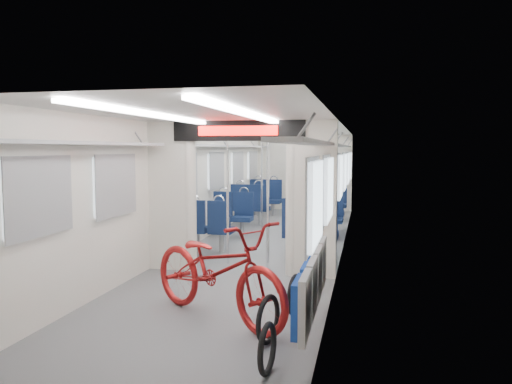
% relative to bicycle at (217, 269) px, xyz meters
% --- Properties ---
extents(carriage, '(12.00, 12.02, 2.31)m').
position_rel_bicycle_xyz_m(carriage, '(-0.27, 3.85, 0.94)').
color(carriage, '#515456').
rests_on(carriage, ground).
extents(bicycle, '(2.20, 1.81, 1.13)m').
position_rel_bicycle_xyz_m(bicycle, '(0.00, 0.00, 0.00)').
color(bicycle, maroon).
rests_on(bicycle, ground).
extents(flip_bench, '(0.12, 2.13, 0.54)m').
position_rel_bicycle_xyz_m(flip_bench, '(1.08, -0.31, 0.02)').
color(flip_bench, gray).
rests_on(flip_bench, carriage).
extents(bike_hoop_a, '(0.09, 0.45, 0.45)m').
position_rel_bicycle_xyz_m(bike_hoop_a, '(0.80, -1.22, -0.36)').
color(bike_hoop_a, black).
rests_on(bike_hoop_a, ground).
extents(bike_hoop_b, '(0.17, 0.49, 0.49)m').
position_rel_bicycle_xyz_m(bike_hoop_b, '(0.68, -0.56, -0.35)').
color(bike_hoop_b, black).
rests_on(bike_hoop_b, ground).
extents(bike_hoop_c, '(0.13, 0.48, 0.48)m').
position_rel_bicycle_xyz_m(bike_hoop_c, '(0.82, 0.32, -0.35)').
color(bike_hoop_c, black).
rests_on(bike_hoop_c, ground).
extents(seat_bay_near_left, '(0.89, 1.96, 1.06)m').
position_rel_bicycle_xyz_m(seat_bay_near_left, '(-1.21, 4.28, -0.04)').
color(seat_bay_near_left, '#0C1836').
rests_on(seat_bay_near_left, ground).
extents(seat_bay_near_right, '(0.95, 2.26, 1.16)m').
position_rel_bicycle_xyz_m(seat_bay_near_right, '(0.66, 4.34, 0.00)').
color(seat_bay_near_right, '#0C1836').
rests_on(seat_bay_near_right, ground).
extents(seat_bay_far_left, '(0.93, 2.16, 1.13)m').
position_rel_bicycle_xyz_m(seat_bay_far_left, '(-1.21, 7.76, -0.01)').
color(seat_bay_far_left, '#0C1836').
rests_on(seat_bay_far_left, ground).
extents(seat_bay_far_right, '(0.89, 1.99, 1.08)m').
position_rel_bicycle_xyz_m(seat_bay_far_right, '(0.66, 7.23, -0.03)').
color(seat_bay_far_right, '#0C1836').
rests_on(seat_bay_far_right, ground).
extents(stanchion_near_left, '(0.04, 0.04, 2.30)m').
position_rel_bicycle_xyz_m(stanchion_near_left, '(-0.61, 2.63, 0.59)').
color(stanchion_near_left, silver).
rests_on(stanchion_near_left, ground).
extents(stanchion_near_right, '(0.05, 0.05, 2.30)m').
position_rel_bicycle_xyz_m(stanchion_near_right, '(0.01, 2.84, 0.59)').
color(stanchion_near_right, silver).
rests_on(stanchion_near_right, ground).
extents(stanchion_far_left, '(0.04, 0.04, 2.30)m').
position_rel_bicycle_xyz_m(stanchion_far_left, '(-0.68, 5.71, 0.59)').
color(stanchion_far_left, silver).
rests_on(stanchion_far_left, ground).
extents(stanchion_far_right, '(0.04, 0.04, 2.30)m').
position_rel_bicycle_xyz_m(stanchion_far_right, '(0.08, 5.86, 0.59)').
color(stanchion_far_right, silver).
rests_on(stanchion_far_right, ground).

